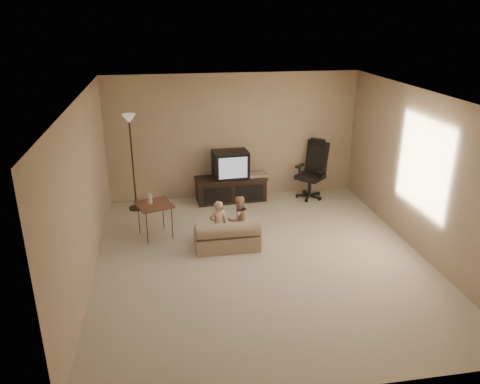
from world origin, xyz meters
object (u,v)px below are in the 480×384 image
object	(u,v)px
tv_stand	(231,180)
toddler_left	(218,224)
office_chair	(312,177)
side_table	(154,205)
floor_lamp	(131,141)
toddler_right	(239,220)
child_sofa	(227,237)

from	to	relation	value
tv_stand	toddler_left	distance (m)	2.03
office_chair	side_table	bearing A→B (deg)	-109.61
tv_stand	office_chair	bearing A→B (deg)	-6.74
floor_lamp	toddler_right	bearing A→B (deg)	-44.88
office_chair	toddler_left	size ratio (longest dim) A/B	1.50
tv_stand	toddler_left	world-z (taller)	tv_stand
tv_stand	office_chair	world-z (taller)	office_chair
side_table	toddler_left	size ratio (longest dim) A/B	1.01
toddler_left	tv_stand	bearing A→B (deg)	-115.90
tv_stand	child_sofa	size ratio (longest dim) A/B	1.42
child_sofa	toddler_left	distance (m)	0.25
side_table	toddler_right	bearing A→B (deg)	-17.89
child_sofa	toddler_left	bearing A→B (deg)	146.68
child_sofa	toddler_left	xyz separation A→B (m)	(-0.13, 0.09, 0.20)
tv_stand	toddler_right	world-z (taller)	tv_stand
office_chair	toddler_right	size ratio (longest dim) A/B	1.48
side_table	toddler_left	world-z (taller)	side_table
tv_stand	toddler_right	xyz separation A→B (m)	(-0.16, -1.85, -0.02)
side_table	child_sofa	bearing A→B (deg)	-29.09
floor_lamp	child_sofa	world-z (taller)	floor_lamp
child_sofa	toddler_right	distance (m)	0.36
child_sofa	toddler_right	xyz separation A→B (m)	(0.22, 0.20, 0.20)
office_chair	floor_lamp	xyz separation A→B (m)	(-3.54, -0.04, 0.92)
office_chair	tv_stand	bearing A→B (deg)	-135.44
floor_lamp	toddler_left	bearing A→B (deg)	-53.00
side_table	child_sofa	distance (m)	1.36
child_sofa	toddler_left	size ratio (longest dim) A/B	1.29
floor_lamp	toddler_right	world-z (taller)	floor_lamp
side_table	floor_lamp	bearing A→B (deg)	106.19
side_table	floor_lamp	distance (m)	1.54
child_sofa	toddler_right	size ratio (longest dim) A/B	1.27
office_chair	floor_lamp	distance (m)	3.66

